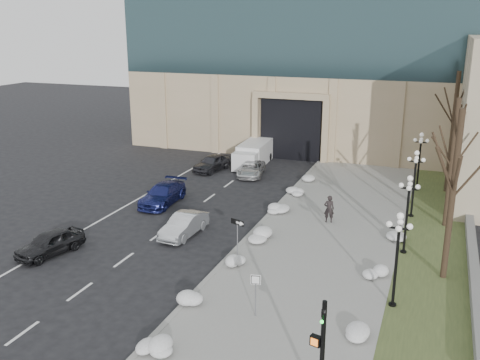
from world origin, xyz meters
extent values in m
plane|color=black|center=(0.00, 0.00, 0.00)|extent=(160.00, 160.00, 0.00)
cube|color=gray|center=(3.50, 14.00, 0.06)|extent=(9.00, 40.00, 0.12)
cube|color=gray|center=(-1.00, 14.00, 0.07)|extent=(0.30, 40.00, 0.14)
cube|color=#3B4924|center=(10.00, 14.00, 0.05)|extent=(4.00, 40.00, 0.10)
cube|color=slate|center=(12.00, 16.00, 0.35)|extent=(0.50, 30.00, 0.70)
cube|color=tan|center=(-2.00, 42.00, 4.00)|extent=(40.00, 20.00, 8.00)
cube|color=black|center=(-4.00, 33.00, 3.00)|extent=(6.00, 2.50, 6.00)
cube|color=tan|center=(-4.00, 31.60, 6.30)|extent=(7.50, 0.60, 0.60)
cube|color=tan|center=(-7.50, 31.60, 3.00)|extent=(0.60, 0.60, 6.00)
cube|color=tan|center=(-0.50, 31.60, 3.00)|extent=(0.60, 0.60, 6.00)
imported|color=black|center=(-10.90, 5.19, 0.71)|extent=(2.63, 4.43, 1.41)
imported|color=#B8BCC1|center=(-4.92, 10.51, 0.69)|extent=(1.72, 4.29, 1.39)
imported|color=navy|center=(-9.18, 15.52, 0.74)|extent=(2.29, 5.19, 1.48)
imported|color=#BDBDBD|center=(-5.61, 25.05, 0.63)|extent=(2.87, 4.81, 1.25)
imported|color=#323237|center=(-9.47, 25.33, 0.74)|extent=(2.60, 4.62, 1.49)
imported|color=black|center=(3.20, 15.79, 1.06)|extent=(0.79, 0.63, 1.88)
cube|color=silver|center=(-6.72, 29.28, 1.03)|extent=(2.54, 5.27, 2.06)
cube|color=silver|center=(-6.56, 26.19, 0.93)|extent=(2.25, 1.76, 1.65)
cylinder|color=black|center=(-7.60, 26.35, 0.36)|extent=(0.30, 0.73, 0.72)
cylinder|color=black|center=(-5.54, 26.46, 0.36)|extent=(0.30, 0.73, 0.72)
cylinder|color=black|center=(-7.83, 30.77, 0.36)|extent=(0.30, 0.73, 0.72)
cylinder|color=black|center=(-5.77, 30.88, 0.36)|extent=(0.30, 0.73, 0.72)
cylinder|color=slate|center=(-0.36, 8.05, 1.24)|extent=(0.06, 0.06, 2.48)
cube|color=black|center=(-0.36, 8.05, 2.39)|extent=(0.87, 0.34, 0.31)
cube|color=white|center=(-0.24, 7.98, 2.39)|extent=(0.41, 0.15, 0.11)
cone|color=white|center=(-0.01, 7.90, 2.39)|extent=(0.28, 0.30, 0.25)
cylinder|color=slate|center=(2.55, 2.77, 1.06)|extent=(0.06, 0.06, 2.13)
cube|color=white|center=(2.55, 2.77, 1.94)|extent=(0.46, 0.12, 0.46)
cube|color=black|center=(2.55, 2.75, 1.94)|extent=(0.40, 0.08, 0.41)
cube|color=white|center=(2.56, 2.74, 1.94)|extent=(0.34, 0.07, 0.35)
cylinder|color=black|center=(6.61, -2.08, 2.10)|extent=(0.17, 0.17, 4.21)
imported|color=black|center=(6.61, -2.08, 3.47)|extent=(0.39, 0.96, 0.19)
sphere|color=#19E533|center=(6.57, -2.24, 3.52)|extent=(0.13, 0.13, 0.13)
cube|color=black|center=(6.36, -2.02, 2.63)|extent=(0.41, 0.30, 0.37)
cube|color=orange|center=(6.33, -2.13, 2.63)|extent=(0.26, 0.09, 0.26)
ellipsoid|color=white|center=(-0.32, -1.48, 0.30)|extent=(1.10, 1.60, 0.36)
ellipsoid|color=white|center=(-0.52, 2.63, 0.30)|extent=(1.10, 1.60, 0.36)
ellipsoid|color=white|center=(-0.41, 7.20, 0.30)|extent=(1.10, 1.60, 0.36)
ellipsoid|color=white|center=(-0.45, 11.25, 0.30)|extent=(1.10, 1.60, 0.36)
ellipsoid|color=white|center=(-0.68, 16.42, 0.30)|extent=(1.10, 1.60, 0.36)
ellipsoid|color=white|center=(-0.42, 20.97, 0.30)|extent=(1.10, 1.60, 0.36)
ellipsoid|color=white|center=(-0.64, 24.74, 0.30)|extent=(1.10, 1.60, 0.36)
ellipsoid|color=white|center=(7.34, 2.74, 0.30)|extent=(1.10, 1.60, 0.36)
ellipsoid|color=white|center=(7.32, 8.88, 0.30)|extent=(1.10, 1.60, 0.36)
ellipsoid|color=white|center=(7.54, 14.60, 0.30)|extent=(1.10, 1.60, 0.36)
cylinder|color=black|center=(8.30, 6.00, 0.10)|extent=(0.36, 0.36, 0.20)
cylinder|color=black|center=(8.30, 6.00, 2.00)|extent=(0.14, 0.14, 4.00)
cylinder|color=black|center=(8.30, 6.00, 4.00)|extent=(0.10, 0.90, 0.10)
cylinder|color=black|center=(8.30, 6.00, 4.00)|extent=(0.90, 0.10, 0.10)
sphere|color=white|center=(8.30, 6.00, 4.60)|extent=(0.32, 0.32, 0.32)
sphere|color=white|center=(8.75, 6.00, 4.15)|extent=(0.28, 0.28, 0.28)
sphere|color=white|center=(7.85, 6.00, 4.15)|extent=(0.28, 0.28, 0.28)
sphere|color=white|center=(8.30, 6.45, 4.15)|extent=(0.28, 0.28, 0.28)
sphere|color=white|center=(8.30, 5.55, 4.15)|extent=(0.28, 0.28, 0.28)
cylinder|color=black|center=(8.30, 12.50, 0.10)|extent=(0.36, 0.36, 0.20)
cylinder|color=black|center=(8.30, 12.50, 2.00)|extent=(0.14, 0.14, 4.00)
cylinder|color=black|center=(8.30, 12.50, 4.00)|extent=(0.10, 0.90, 0.10)
cylinder|color=black|center=(8.30, 12.50, 4.00)|extent=(0.90, 0.10, 0.10)
sphere|color=white|center=(8.30, 12.50, 4.60)|extent=(0.32, 0.32, 0.32)
sphere|color=white|center=(8.75, 12.50, 4.15)|extent=(0.28, 0.28, 0.28)
sphere|color=white|center=(7.85, 12.50, 4.15)|extent=(0.28, 0.28, 0.28)
sphere|color=white|center=(8.30, 12.95, 4.15)|extent=(0.28, 0.28, 0.28)
sphere|color=white|center=(8.30, 12.05, 4.15)|extent=(0.28, 0.28, 0.28)
cylinder|color=black|center=(8.30, 19.00, 0.10)|extent=(0.36, 0.36, 0.20)
cylinder|color=black|center=(8.30, 19.00, 2.00)|extent=(0.14, 0.14, 4.00)
cylinder|color=black|center=(8.30, 19.00, 4.00)|extent=(0.10, 0.90, 0.10)
cylinder|color=black|center=(8.30, 19.00, 4.00)|extent=(0.90, 0.10, 0.10)
sphere|color=white|center=(8.30, 19.00, 4.60)|extent=(0.32, 0.32, 0.32)
sphere|color=white|center=(8.75, 19.00, 4.15)|extent=(0.28, 0.28, 0.28)
sphere|color=white|center=(7.85, 19.00, 4.15)|extent=(0.28, 0.28, 0.28)
sphere|color=white|center=(8.30, 19.45, 4.15)|extent=(0.28, 0.28, 0.28)
sphere|color=white|center=(8.30, 18.55, 4.15)|extent=(0.28, 0.28, 0.28)
cylinder|color=black|center=(8.30, 25.50, 0.10)|extent=(0.36, 0.36, 0.20)
cylinder|color=black|center=(8.30, 25.50, 2.00)|extent=(0.14, 0.14, 4.00)
cylinder|color=black|center=(8.30, 25.50, 4.00)|extent=(0.10, 0.90, 0.10)
cylinder|color=black|center=(8.30, 25.50, 4.00)|extent=(0.90, 0.10, 0.10)
sphere|color=white|center=(8.30, 25.50, 4.60)|extent=(0.32, 0.32, 0.32)
sphere|color=white|center=(8.75, 25.50, 4.15)|extent=(0.28, 0.28, 0.28)
sphere|color=white|center=(7.85, 25.50, 4.15)|extent=(0.28, 0.28, 0.28)
sphere|color=white|center=(8.30, 25.95, 4.15)|extent=(0.28, 0.28, 0.28)
sphere|color=white|center=(8.30, 25.05, 4.15)|extent=(0.28, 0.28, 0.28)
cylinder|color=black|center=(10.50, 10.00, 4.50)|extent=(0.32, 0.32, 9.00)
cylinder|color=black|center=(10.50, 18.00, 4.25)|extent=(0.32, 0.32, 8.50)
cylinder|color=black|center=(10.50, 26.00, 4.75)|extent=(0.32, 0.32, 9.50)
camera|label=1|loc=(9.56, -17.67, 12.94)|focal=40.00mm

